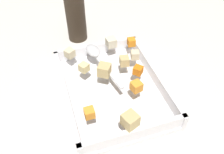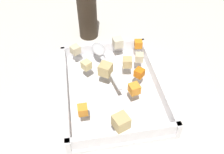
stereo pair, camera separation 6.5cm
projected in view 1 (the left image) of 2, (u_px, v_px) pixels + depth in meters
ground_plane at (111, 94)px, 0.69m from camera, size 4.00×4.00×0.00m
baking_dish at (112, 89)px, 0.69m from camera, size 0.34×0.27×0.05m
carrot_chunk_corner_ne at (138, 70)px, 0.67m from camera, size 0.03×0.03×0.02m
carrot_chunk_rim_edge at (136, 86)px, 0.63m from camera, size 0.03×0.03×0.03m
carrot_chunk_far_right at (89, 113)px, 0.57m from camera, size 0.02×0.02×0.02m
carrot_chunk_corner_se at (131, 42)px, 0.76m from camera, size 0.03×0.03×0.02m
potato_chunk_heap_top at (84, 67)px, 0.68m from camera, size 0.03×0.03×0.02m
potato_chunk_under_handle at (104, 70)px, 0.67m from camera, size 0.04×0.04×0.03m
potato_chunk_near_right at (70, 53)px, 0.72m from camera, size 0.03×0.03×0.02m
potato_chunk_front_center at (129, 120)px, 0.55m from camera, size 0.04×0.04×0.03m
potato_chunk_corner_nw at (124, 61)px, 0.70m from camera, size 0.03×0.03×0.03m
potato_chunk_mid_right at (135, 55)px, 0.72m from camera, size 0.03×0.03×0.02m
parsnip_chunk_near_left at (111, 42)px, 0.76m from camera, size 0.03×0.03×0.03m
serving_spoon at (95, 53)px, 0.73m from camera, size 0.20×0.06×0.02m
pepper_mill at (75, 11)px, 0.81m from camera, size 0.07×0.07×0.23m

